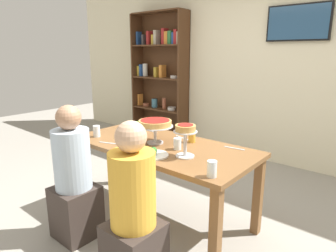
% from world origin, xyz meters
% --- Properties ---
extents(ground_plane, '(12.00, 12.00, 0.00)m').
position_xyz_m(ground_plane, '(0.00, 0.00, 0.00)').
color(ground_plane, gray).
extents(rear_partition, '(8.00, 0.12, 2.80)m').
position_xyz_m(rear_partition, '(0.00, 2.20, 1.40)').
color(rear_partition, beige).
rests_on(rear_partition, ground_plane).
extents(dining_table, '(1.72, 0.82, 0.74)m').
position_xyz_m(dining_table, '(0.00, 0.00, 0.65)').
color(dining_table, brown).
rests_on(dining_table, ground_plane).
extents(bookshelf, '(1.10, 0.30, 2.21)m').
position_xyz_m(bookshelf, '(-1.78, 2.02, 1.17)').
color(bookshelf, '#4C2D19').
rests_on(bookshelf, ground_plane).
extents(television, '(0.77, 0.05, 0.45)m').
position_xyz_m(television, '(0.44, 2.11, 1.91)').
color(television, black).
extents(diner_near_left, '(0.34, 0.34, 1.15)m').
position_xyz_m(diner_near_left, '(-0.37, -0.68, 0.49)').
color(diner_near_left, '#382D28').
rests_on(diner_near_left, ground_plane).
extents(diner_near_right, '(0.34, 0.34, 1.15)m').
position_xyz_m(diner_near_right, '(0.41, -0.74, 0.49)').
color(diner_near_right, '#382D28').
rests_on(diner_near_right, ground_plane).
extents(deep_dish_pizza_stand, '(0.33, 0.33, 0.22)m').
position_xyz_m(deep_dish_pizza_stand, '(-0.06, -0.01, 0.92)').
color(deep_dish_pizza_stand, silver).
rests_on(deep_dish_pizza_stand, dining_table).
extents(personal_pizza_stand, '(0.19, 0.19, 0.26)m').
position_xyz_m(personal_pizza_stand, '(0.37, -0.13, 0.93)').
color(personal_pizza_stand, silver).
rests_on(personal_pizza_stand, dining_table).
extents(salad_plate_near_diner, '(0.20, 0.20, 0.06)m').
position_xyz_m(salad_plate_near_diner, '(-0.62, 0.31, 0.76)').
color(salad_plate_near_diner, white).
rests_on(salad_plate_near_diner, dining_table).
extents(salad_plate_far_diner, '(0.24, 0.24, 0.07)m').
position_xyz_m(salad_plate_far_diner, '(0.16, -0.27, 0.76)').
color(salad_plate_far_diner, white).
rests_on(salad_plate_far_diner, dining_table).
extents(beer_glass_amber_tall, '(0.07, 0.07, 0.14)m').
position_xyz_m(beer_glass_amber_tall, '(0.18, 0.23, 0.81)').
color(beer_glass_amber_tall, gold).
rests_on(beer_glass_amber_tall, dining_table).
extents(water_glass_clear_near, '(0.07, 0.07, 0.11)m').
position_xyz_m(water_glass_clear_near, '(-0.64, -0.22, 0.80)').
color(water_glass_clear_near, white).
rests_on(water_glass_clear_near, dining_table).
extents(water_glass_clear_far, '(0.07, 0.07, 0.10)m').
position_xyz_m(water_glass_clear_far, '(0.21, -0.02, 0.79)').
color(water_glass_clear_far, white).
rests_on(water_glass_clear_far, dining_table).
extents(water_glass_clear_spare, '(0.07, 0.07, 0.11)m').
position_xyz_m(water_glass_clear_spare, '(0.74, -0.32, 0.80)').
color(water_glass_clear_spare, white).
rests_on(water_glass_clear_spare, dining_table).
extents(cutlery_fork_near, '(0.18, 0.05, 0.00)m').
position_xyz_m(cutlery_fork_near, '(0.03, 0.28, 0.74)').
color(cutlery_fork_near, silver).
rests_on(cutlery_fork_near, dining_table).
extents(cutlery_knife_near, '(0.17, 0.08, 0.00)m').
position_xyz_m(cutlery_knife_near, '(-0.39, -0.29, 0.74)').
color(cutlery_knife_near, silver).
rests_on(cutlery_knife_near, dining_table).
extents(cutlery_fork_far, '(0.18, 0.02, 0.00)m').
position_xyz_m(cutlery_fork_far, '(-0.38, 0.26, 0.74)').
color(cutlery_fork_far, silver).
rests_on(cutlery_fork_far, dining_table).
extents(cutlery_knife_far, '(0.18, 0.04, 0.00)m').
position_xyz_m(cutlery_knife_far, '(0.57, 0.31, 0.74)').
color(cutlery_knife_far, silver).
rests_on(cutlery_knife_far, dining_table).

